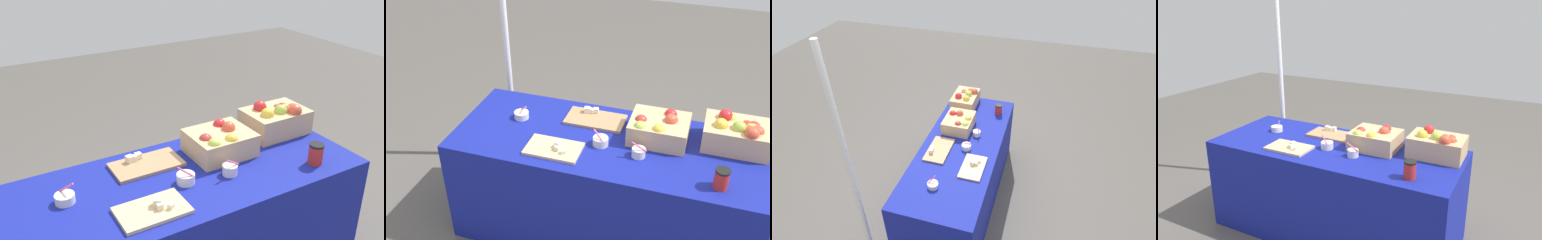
# 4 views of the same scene
# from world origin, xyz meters

# --- Properties ---
(ground_plane) EXTENTS (10.00, 10.00, 0.00)m
(ground_plane) POSITION_xyz_m (0.00, 0.00, 0.00)
(ground_plane) COLOR #56514C
(table) EXTENTS (1.90, 0.76, 0.74)m
(table) POSITION_xyz_m (0.00, 0.00, 0.37)
(table) COLOR navy
(table) RESTS_ON ground_plane
(apple_crate_left) EXTENTS (0.38, 0.27, 0.20)m
(apple_crate_left) POSITION_xyz_m (0.74, 0.17, 0.83)
(apple_crate_left) COLOR tan
(apple_crate_left) RESTS_ON table
(apple_crate_middle) EXTENTS (0.35, 0.29, 0.18)m
(apple_crate_middle) POSITION_xyz_m (0.28, 0.11, 0.82)
(apple_crate_middle) COLOR tan
(apple_crate_middle) RESTS_ON table
(cutting_board_front) EXTENTS (0.33, 0.20, 0.06)m
(cutting_board_front) POSITION_xyz_m (-0.28, -0.20, 0.75)
(cutting_board_front) COLOR #D1B284
(cutting_board_front) RESTS_ON table
(cutting_board_back) EXTENTS (0.38, 0.21, 0.06)m
(cutting_board_back) POSITION_xyz_m (-0.14, 0.19, 0.75)
(cutting_board_back) COLOR tan
(cutting_board_back) RESTS_ON table
(sample_bowl_near) EXTENTS (0.09, 0.09, 0.10)m
(sample_bowl_near) POSITION_xyz_m (-0.60, 0.07, 0.76)
(sample_bowl_near) COLOR silver
(sample_bowl_near) RESTS_ON table
(sample_bowl_mid) EXTENTS (0.09, 0.08, 0.11)m
(sample_bowl_mid) POSITION_xyz_m (0.21, -0.11, 0.77)
(sample_bowl_mid) COLOR silver
(sample_bowl_mid) RESTS_ON table
(sample_bowl_far) EXTENTS (0.10, 0.09, 0.10)m
(sample_bowl_far) POSITION_xyz_m (-0.03, -0.06, 0.77)
(sample_bowl_far) COLOR silver
(sample_bowl_far) RESTS_ON table
(coffee_cup) EXTENTS (0.08, 0.08, 0.12)m
(coffee_cup) POSITION_xyz_m (0.67, -0.24, 0.80)
(coffee_cup) COLOR red
(coffee_cup) RESTS_ON table
(tent_pole) EXTENTS (0.04, 0.04, 2.13)m
(tent_pole) POSITION_xyz_m (-0.93, 0.59, 1.07)
(tent_pole) COLOR white
(tent_pole) RESTS_ON ground_plane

